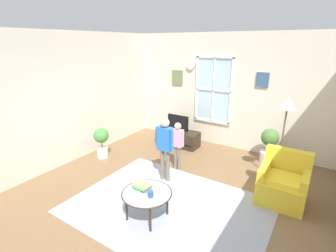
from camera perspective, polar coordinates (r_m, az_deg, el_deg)
ground_plane at (r=4.66m, az=-1.02°, el=-16.10°), size 5.82×6.34×0.02m
back_wall at (r=6.58m, az=13.27°, el=7.61°), size 5.22×0.17×2.88m
side_wall_left at (r=5.89m, az=-23.34°, el=5.31°), size 0.12×5.74×2.88m
area_rug at (r=4.44m, az=0.14°, el=-17.90°), size 3.20×2.38×0.01m
tv_stand at (r=6.72m, az=2.24°, el=-2.67°), size 1.16×0.46×0.41m
television at (r=6.58m, az=2.28°, el=0.80°), size 0.60×0.08×0.42m
armchair at (r=4.85m, az=24.79°, el=-11.83°), size 0.76×0.74×0.87m
coffee_table at (r=4.00m, az=-4.84°, el=-15.24°), size 0.79×0.79×0.45m
book_stack at (r=4.06m, az=-5.96°, el=-13.49°), size 0.28×0.20×0.08m
cup at (r=3.86m, az=-4.00°, el=-15.22°), size 0.08×0.08×0.10m
remote_near_books at (r=4.03m, az=-5.29°, el=-14.31°), size 0.04×0.14×0.02m
person_pink_shirt at (r=5.27m, az=2.21°, el=-3.39°), size 0.32×0.15×1.07m
person_blue_shirt at (r=4.80m, az=-0.70°, el=-3.76°), size 0.39×0.18×1.30m
potted_plant_by_window at (r=6.12m, az=22.10°, el=-3.85°), size 0.39×0.39×0.81m
potted_plant_corner at (r=6.13m, az=-14.93°, el=-3.15°), size 0.35×0.35×0.73m
floor_lamp at (r=4.97m, az=25.44°, el=2.94°), size 0.32×0.32×1.74m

